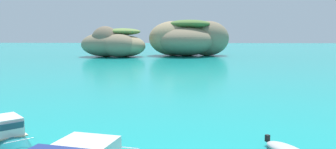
% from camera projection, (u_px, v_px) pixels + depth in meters
% --- Properties ---
extents(islet_large, '(24.78, 21.73, 9.56)m').
position_uv_depth(islet_large, '(189.00, 39.00, 89.54)').
color(islet_large, '#84755B').
rests_on(islet_large, ground).
extents(islet_small, '(19.29, 15.69, 7.79)m').
position_uv_depth(islet_small, '(114.00, 44.00, 84.79)').
color(islet_small, '#756651').
rests_on(islet_small, ground).
extents(motorboat_teal, '(5.61, 5.76, 1.83)m').
position_uv_depth(motorboat_teal, '(5.00, 139.00, 16.69)').
color(motorboat_teal, '#19727A').
rests_on(motorboat_teal, ground).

